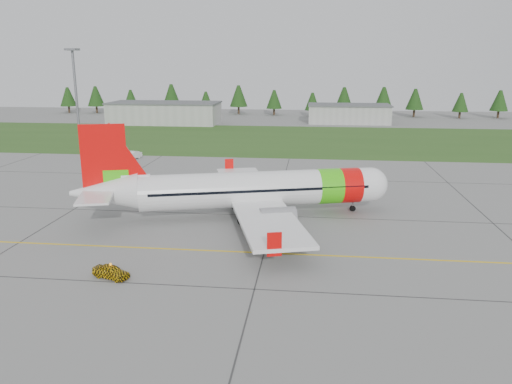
# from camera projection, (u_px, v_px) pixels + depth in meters

# --- Properties ---
(ground) EXTENTS (320.00, 320.00, 0.00)m
(ground) POSITION_uv_depth(u_px,v_px,m) (134.00, 283.00, 41.23)
(ground) COLOR gray
(ground) RESTS_ON ground
(aircraft) EXTENTS (36.39, 34.33, 11.28)m
(aircraft) POSITION_uv_depth(u_px,v_px,m) (251.00, 190.00, 58.53)
(aircraft) COLOR white
(aircraft) RESTS_ON ground
(follow_me_car) EXTENTS (1.52, 1.64, 3.35)m
(follow_me_car) POSITION_uv_depth(u_px,v_px,m) (110.00, 259.00, 41.86)
(follow_me_car) COLOR yellow
(follow_me_car) RESTS_ON ground
(service_van) EXTENTS (2.01, 1.96, 4.63)m
(service_van) POSITION_uv_depth(u_px,v_px,m) (131.00, 147.00, 93.70)
(service_van) COLOR silver
(service_van) RESTS_ON ground
(grass_strip) EXTENTS (320.00, 50.00, 0.03)m
(grass_strip) POSITION_uv_depth(u_px,v_px,m) (253.00, 139.00, 120.09)
(grass_strip) COLOR #30561E
(grass_strip) RESTS_ON ground
(taxi_guideline) EXTENTS (120.00, 0.25, 0.02)m
(taxi_guideline) POSITION_uv_depth(u_px,v_px,m) (163.00, 249.00, 48.92)
(taxi_guideline) COLOR gold
(taxi_guideline) RESTS_ON ground
(hangar_west) EXTENTS (32.00, 14.00, 6.00)m
(hangar_west) POSITION_uv_depth(u_px,v_px,m) (165.00, 113.00, 149.57)
(hangar_west) COLOR #A8A8A3
(hangar_west) RESTS_ON ground
(hangar_east) EXTENTS (24.00, 12.00, 5.20)m
(hangar_east) POSITION_uv_depth(u_px,v_px,m) (349.00, 114.00, 151.32)
(hangar_east) COLOR #A8A8A3
(hangar_east) RESTS_ON ground
(floodlight_mast) EXTENTS (0.50, 0.50, 20.00)m
(floodlight_mast) POSITION_uv_depth(u_px,v_px,m) (77.00, 103.00, 98.02)
(floodlight_mast) COLOR slate
(floodlight_mast) RESTS_ON ground
(treeline) EXTENTS (160.00, 8.00, 10.00)m
(treeline) POSITION_uv_depth(u_px,v_px,m) (272.00, 101.00, 172.70)
(treeline) COLOR #1C3F14
(treeline) RESTS_ON ground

